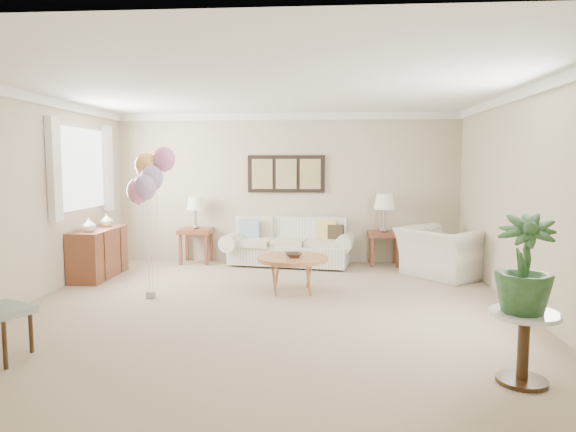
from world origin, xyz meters
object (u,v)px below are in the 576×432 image
object	(u,v)px
armchair	(443,253)
balloon_cluster	(149,177)
sofa	(290,246)
coffee_table	(292,259)

from	to	relation	value
armchair	balloon_cluster	distance (m)	4.47
armchair	sofa	bearing A→B (deg)	32.21
sofa	coffee_table	bearing A→B (deg)	-85.17
coffee_table	armchair	size ratio (longest dim) A/B	0.83
coffee_table	balloon_cluster	xyz separation A→B (m)	(-1.78, -0.46, 1.12)
sofa	coffee_table	xyz separation A→B (m)	(0.16, -1.91, 0.13)
sofa	armchair	distance (m)	2.53
armchair	coffee_table	bearing A→B (deg)	77.09
armchair	balloon_cluster	world-z (taller)	balloon_cluster
sofa	armchair	size ratio (longest dim) A/B	2.00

